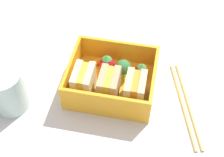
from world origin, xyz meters
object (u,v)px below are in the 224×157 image
sandwich_center (84,81)px  strawberry_far_left (107,64)px  drinking_glass (7,91)px  chopstick_pair (186,104)px  sandwich_center_left (109,85)px  strawberry_left (141,71)px  broccoli_floret (123,68)px  sandwich_left (135,89)px  carrot_stick_far_left (91,65)px

sandwich_center → strawberry_far_left: size_ratio=1.50×
drinking_glass → chopstick_pair: bearing=-169.1°
sandwich_center_left → strawberry_left: 7.68cm
strawberry_left → broccoli_floret: (3.47, 0.52, 0.91)cm
drinking_glass → sandwich_center: bearing=-159.2°
sandwich_left → sandwich_center_left: size_ratio=1.00×
sandwich_center → strawberry_left: sandwich_center is taller
sandwich_center_left → sandwich_center: same height
sandwich_center_left → strawberry_left: (-5.21, -5.50, -1.25)cm
carrot_stick_far_left → strawberry_far_left: bearing=-180.0°
sandwich_left → sandwich_center: 9.51cm
sandwich_center_left → strawberry_far_left: (1.67, -5.99, -1.11)cm
carrot_stick_far_left → sandwich_center: bearing=92.0°
drinking_glass → carrot_stick_far_left: bearing=-139.2°
sandwich_left → broccoli_floret: size_ratio=1.37×
strawberry_left → strawberry_far_left: strawberry_far_left is taller
strawberry_far_left → drinking_glass: 19.26cm
broccoli_floret → drinking_glass: bearing=27.0°
chopstick_pair → strawberry_far_left: bearing=-16.4°
sandwich_center → strawberry_far_left: bearing=-117.2°
sandwich_center → carrot_stick_far_left: 6.35cm
drinking_glass → strawberry_left: bearing=-155.5°
sandwich_center_left → strawberry_left: size_ratio=1.62×
sandwich_center → broccoli_floret: size_ratio=1.37×
strawberry_left → drinking_glass: size_ratio=0.41×
chopstick_pair → carrot_stick_far_left: bearing=-13.7°
sandwich_left → chopstick_pair: 10.32cm
broccoli_floret → drinking_glass: 21.64cm
broccoli_floret → drinking_glass: size_ratio=0.49×
strawberry_far_left → drinking_glass: (15.86, 10.84, 1.31)cm
strawberry_far_left → sandwich_center_left: bearing=105.6°
strawberry_left → broccoli_floret: 3.62cm
strawberry_far_left → carrot_stick_far_left: strawberry_far_left is taller
sandwich_center → drinking_glass: 13.67cm
carrot_stick_far_left → chopstick_pair: (-19.29, 4.70, -1.52)cm
strawberry_far_left → chopstick_pair: (-16.00, 4.70, -2.53)cm
sandwich_center_left → strawberry_far_left: sandwich_center_left is taller
chopstick_pair → drinking_glass: bearing=10.9°
broccoli_floret → sandwich_center_left: bearing=70.7°
sandwich_center → strawberry_far_left: sandwich_center is taller
sandwich_center_left → carrot_stick_far_left: 8.05cm
sandwich_left → sandwich_center_left: same height
broccoli_floret → chopstick_pair: bearing=163.7°
sandwich_center_left → strawberry_left: sandwich_center_left is taller
sandwich_left → broccoli_floret: sandwich_left is taller
strawberry_far_left → strawberry_left: bearing=175.9°
sandwich_center → strawberry_left: 11.45cm
sandwich_center_left → strawberry_far_left: size_ratio=1.50×
broccoli_floret → strawberry_far_left: (3.41, -1.01, -0.77)cm
sandwich_center_left → sandwich_center: size_ratio=1.00×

